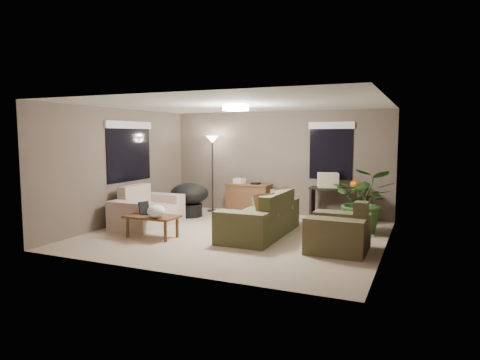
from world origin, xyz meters
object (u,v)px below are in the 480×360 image
at_px(console_table, 339,202).
at_px(cat_scratching_post, 367,224).
at_px(armchair, 339,233).
at_px(papasan_chair, 190,197).
at_px(coffee_table, 152,219).
at_px(desk, 249,199).
at_px(main_sofa, 262,220).
at_px(loveseat, 147,211).
at_px(houseplant, 364,208).
at_px(floor_lamp, 212,148).

height_order(console_table, cat_scratching_post, console_table).
height_order(armchair, papasan_chair, armchair).
xyz_separation_m(armchair, coffee_table, (-3.41, -0.46, 0.06)).
relative_size(armchair, desk, 0.91).
bearing_deg(main_sofa, papasan_chair, 154.03).
relative_size(console_table, cat_scratching_post, 2.60).
relative_size(loveseat, houseplant, 1.24).
distance_m(loveseat, coffee_table, 1.18).
distance_m(main_sofa, coffee_table, 2.09).
distance_m(floor_lamp, houseplant, 4.15).
bearing_deg(floor_lamp, coffee_table, -84.99).
bearing_deg(desk, armchair, -43.23).
bearing_deg(papasan_chair, armchair, -23.43).
xyz_separation_m(armchair, floor_lamp, (-3.67, 2.53, 1.30)).
bearing_deg(houseplant, console_table, 123.92).
bearing_deg(coffee_table, houseplant, 28.59).
relative_size(desk, floor_lamp, 0.58).
xyz_separation_m(loveseat, armchair, (4.18, -0.43, 0.00)).
relative_size(floor_lamp, houseplant, 1.48).
bearing_deg(floor_lamp, cat_scratching_post, -16.26).
distance_m(main_sofa, desk, 2.22).
distance_m(coffee_table, houseplant, 4.11).
relative_size(armchair, papasan_chair, 1.05).
bearing_deg(cat_scratching_post, armchair, -101.57).
bearing_deg(loveseat, coffee_table, -48.94).
relative_size(main_sofa, armchair, 2.20).
height_order(armchair, cat_scratching_post, armchair).
relative_size(main_sofa, papasan_chair, 2.31).
distance_m(console_table, floor_lamp, 3.38).
bearing_deg(armchair, main_sofa, 160.33).
xyz_separation_m(armchair, console_table, (-0.49, 2.53, 0.14)).
bearing_deg(armchair, cat_scratching_post, 78.43).
bearing_deg(console_table, coffee_table, -134.31).
distance_m(desk, floor_lamp, 1.58).
xyz_separation_m(coffee_table, cat_scratching_post, (3.69, 1.83, -0.14)).
relative_size(papasan_chair, floor_lamp, 0.50).
xyz_separation_m(console_table, cat_scratching_post, (0.77, -1.16, -0.22)).
bearing_deg(floor_lamp, papasan_chair, -101.06).
height_order(loveseat, armchair, same).
distance_m(loveseat, papasan_chair, 1.29).
distance_m(loveseat, floor_lamp, 2.52).
relative_size(papasan_chair, houseplant, 0.74).
distance_m(coffee_table, console_table, 4.18).
height_order(armchair, floor_lamp, floor_lamp).
distance_m(armchair, console_table, 2.58).
xyz_separation_m(main_sofa, desk, (-1.08, 1.94, 0.08)).
bearing_deg(loveseat, armchair, -5.88).
bearing_deg(coffee_table, desk, 75.90).
relative_size(armchair, coffee_table, 1.00).
bearing_deg(papasan_chair, console_table, 14.56).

